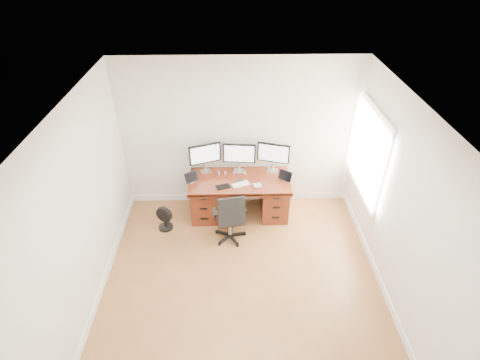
{
  "coord_description": "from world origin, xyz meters",
  "views": [
    {
      "loc": [
        -0.11,
        -3.38,
        4.32
      ],
      "look_at": [
        0.0,
        1.5,
        0.95
      ],
      "focal_mm": 28.0,
      "sensor_mm": 36.0,
      "label": 1
    }
  ],
  "objects_px": {
    "floor_fan": "(165,219)",
    "keyboard": "(241,184)",
    "desk": "(240,195)",
    "monitor_center": "(239,154)",
    "office_chair": "(230,225)"
  },
  "relations": [
    {
      "from": "monitor_center",
      "to": "keyboard",
      "type": "xyz_separation_m",
      "value": [
        0.02,
        -0.42,
        -0.33
      ]
    },
    {
      "from": "desk",
      "to": "office_chair",
      "type": "relative_size",
      "value": 1.81
    },
    {
      "from": "desk",
      "to": "monitor_center",
      "type": "bearing_deg",
      "value": 90.03
    },
    {
      "from": "monitor_center",
      "to": "keyboard",
      "type": "height_order",
      "value": "monitor_center"
    },
    {
      "from": "desk",
      "to": "office_chair",
      "type": "xyz_separation_m",
      "value": [
        -0.16,
        -0.67,
        -0.09
      ]
    },
    {
      "from": "desk",
      "to": "floor_fan",
      "type": "relative_size",
      "value": 4.03
    },
    {
      "from": "desk",
      "to": "floor_fan",
      "type": "xyz_separation_m",
      "value": [
        -1.27,
        -0.37,
        -0.2
      ]
    },
    {
      "from": "monitor_center",
      "to": "desk",
      "type": "bearing_deg",
      "value": -84.62
    },
    {
      "from": "desk",
      "to": "monitor_center",
      "type": "xyz_separation_m",
      "value": [
        -0.0,
        0.24,
        0.68
      ]
    },
    {
      "from": "desk",
      "to": "keyboard",
      "type": "relative_size",
      "value": 5.83
    },
    {
      "from": "desk",
      "to": "keyboard",
      "type": "height_order",
      "value": "keyboard"
    },
    {
      "from": "floor_fan",
      "to": "keyboard",
      "type": "relative_size",
      "value": 1.45
    },
    {
      "from": "office_chair",
      "to": "floor_fan",
      "type": "distance_m",
      "value": 1.15
    },
    {
      "from": "desk",
      "to": "floor_fan",
      "type": "height_order",
      "value": "desk"
    },
    {
      "from": "office_chair",
      "to": "keyboard",
      "type": "bearing_deg",
      "value": 59.1
    }
  ]
}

